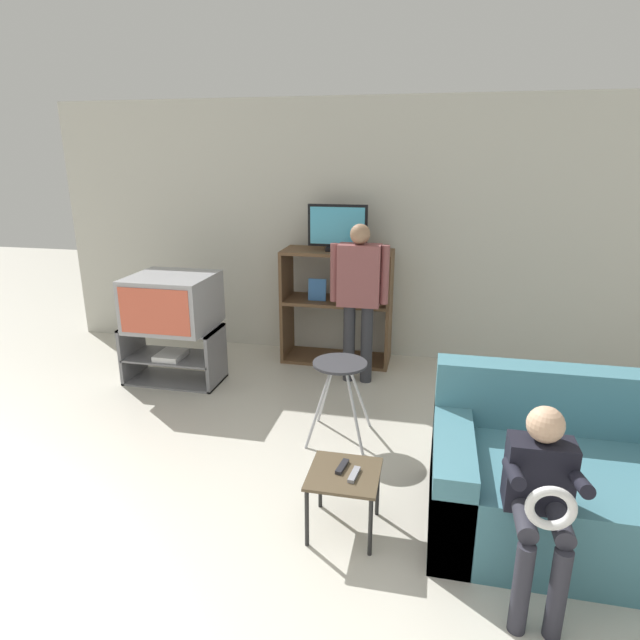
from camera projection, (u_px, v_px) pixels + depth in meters
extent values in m
cube|color=beige|center=(351.00, 232.00, 5.48)|extent=(6.40, 0.06, 2.60)
cube|color=slate|center=(176.00, 379.00, 5.09)|extent=(0.89, 0.44, 0.02)
cube|color=slate|center=(174.00, 357.00, 5.02)|extent=(0.86, 0.44, 0.02)
cube|color=slate|center=(171.00, 328.00, 4.94)|extent=(0.89, 0.44, 0.02)
cube|color=slate|center=(132.00, 351.00, 5.10)|extent=(0.03, 0.44, 0.54)
cube|color=slate|center=(216.00, 357.00, 4.93)|extent=(0.03, 0.44, 0.54)
cube|color=silver|center=(171.00, 355.00, 4.96)|extent=(0.24, 0.28, 0.05)
cube|color=#9E9EA3|center=(173.00, 301.00, 4.87)|extent=(0.73, 0.68, 0.48)
cube|color=#D8593F|center=(154.00, 312.00, 4.55)|extent=(0.65, 0.01, 0.40)
cube|color=brown|center=(287.00, 304.00, 5.54)|extent=(0.03, 0.46, 1.16)
cube|color=brown|center=(389.00, 310.00, 5.33)|extent=(0.03, 0.46, 1.16)
cube|color=brown|center=(336.00, 358.00, 5.60)|extent=(1.03, 0.46, 0.03)
cube|color=brown|center=(337.00, 301.00, 5.42)|extent=(1.03, 0.46, 0.03)
cube|color=brown|center=(338.00, 252.00, 5.27)|extent=(1.03, 0.46, 0.03)
cube|color=#3870B7|center=(317.00, 290.00, 5.35)|extent=(0.18, 0.04, 0.22)
cube|color=black|center=(337.00, 248.00, 5.25)|extent=(0.20, 0.20, 0.04)
cube|color=black|center=(338.00, 226.00, 5.18)|extent=(0.58, 0.04, 0.41)
cube|color=#4CB7E0|center=(337.00, 226.00, 5.16)|extent=(0.53, 0.01, 0.36)
cylinder|color=#B7B7BC|center=(319.00, 408.00, 3.89)|extent=(0.18, 0.18, 0.60)
cylinder|color=#B7B7BC|center=(354.00, 411.00, 3.84)|extent=(0.18, 0.18, 0.60)
cylinder|color=#B7B7BC|center=(326.00, 393.00, 4.14)|extent=(0.18, 0.18, 0.60)
cylinder|color=#B7B7BC|center=(359.00, 396.00, 4.09)|extent=(0.18, 0.18, 0.60)
cylinder|color=#333338|center=(340.00, 364.00, 3.90)|extent=(0.40, 0.40, 0.02)
cube|color=brown|center=(344.00, 474.00, 2.97)|extent=(0.39, 0.39, 0.02)
cylinder|color=black|center=(307.00, 518.00, 2.90)|extent=(0.02, 0.02, 0.36)
cylinder|color=black|center=(370.00, 527.00, 2.83)|extent=(0.02, 0.02, 0.36)
cylinder|color=black|center=(320.00, 481.00, 3.22)|extent=(0.02, 0.02, 0.36)
cylinder|color=black|center=(378.00, 489.00, 3.15)|extent=(0.02, 0.02, 0.36)
cube|color=#232328|center=(342.00, 467.00, 3.01)|extent=(0.06, 0.15, 0.02)
cube|color=gray|center=(354.00, 475.00, 2.93)|extent=(0.05, 0.15, 0.02)
cube|color=teal|center=(573.00, 499.00, 2.97)|extent=(1.55, 0.99, 0.46)
cube|color=teal|center=(568.00, 399.00, 3.21)|extent=(1.55, 0.20, 0.39)
cube|color=teal|center=(451.00, 475.00, 3.09)|extent=(0.22, 0.99, 0.58)
cylinder|color=#2D2D33|center=(349.00, 343.00, 5.00)|extent=(0.11, 0.11, 0.74)
cylinder|color=#2D2D33|center=(367.00, 344.00, 4.97)|extent=(0.11, 0.11, 0.74)
cube|color=#8C4C4C|center=(359.00, 275.00, 4.79)|extent=(0.38, 0.20, 0.56)
cylinder|color=#8C4C4C|center=(334.00, 273.00, 4.83)|extent=(0.08, 0.08, 0.53)
cylinder|color=#8C4C4C|center=(385.00, 275.00, 4.74)|extent=(0.08, 0.08, 0.53)
sphere|color=#A37A5B|center=(360.00, 234.00, 4.68)|extent=(0.18, 0.18, 0.18)
cylinder|color=#2D2D38|center=(521.00, 589.00, 2.36)|extent=(0.08, 0.08, 0.46)
cylinder|color=#2D2D38|center=(557.00, 594.00, 2.33)|extent=(0.08, 0.08, 0.46)
cylinder|color=#2D2D38|center=(523.00, 515.00, 2.42)|extent=(0.09, 0.30, 0.09)
cylinder|color=#2D2D38|center=(559.00, 519.00, 2.39)|extent=(0.09, 0.30, 0.09)
cube|color=black|center=(539.00, 474.00, 2.50)|extent=(0.30, 0.17, 0.35)
cylinder|color=black|center=(514.00, 473.00, 2.39)|extent=(0.06, 0.31, 0.14)
cylinder|color=black|center=(578.00, 480.00, 2.34)|extent=(0.06, 0.31, 0.14)
sphere|color=#DBAD89|center=(546.00, 425.00, 2.43)|extent=(0.17, 0.17, 0.17)
torus|color=white|center=(551.00, 508.00, 2.23)|extent=(0.21, 0.04, 0.21)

